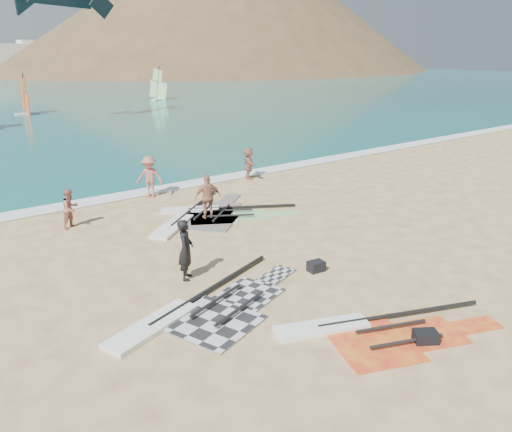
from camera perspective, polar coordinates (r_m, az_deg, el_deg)
ground at (r=14.82m, az=10.64°, el=-7.31°), size 300.00×300.00×0.00m
surf_line at (r=24.22m, az=-11.32°, el=2.86°), size 300.00×1.20×0.04m
headland_main at (r=168.36m, az=-3.05°, el=16.27°), size 143.00×143.00×45.00m
headland_minor at (r=197.74m, az=3.98°, el=16.57°), size 70.00×70.00×28.00m
rig_grey at (r=13.00m, az=-6.22°, el=-10.70°), size 6.31×3.63×0.20m
rig_green at (r=20.41m, az=-4.39°, el=0.38°), size 5.10×4.02×0.20m
rig_orange at (r=19.91m, az=-6.75°, el=-0.16°), size 5.87×4.78×0.20m
rig_red at (r=12.39m, az=13.13°, el=-12.72°), size 5.25×3.31×0.20m
gear_bag_near at (r=15.24m, az=6.88°, el=-5.73°), size 0.53×0.41×0.31m
gear_bag_far at (r=12.28m, az=18.81°, el=-13.00°), size 0.64×0.59×0.32m
person_wetsuit at (r=14.51m, az=-8.03°, el=-3.82°), size 0.74×0.79×1.81m
beachgoer_left at (r=19.83m, az=-20.42°, el=0.81°), size 0.90×0.83×1.49m
beachgoer_mid at (r=23.01m, az=-12.08°, el=4.41°), size 1.37×1.33×1.87m
beachgoer_back at (r=19.58m, az=-5.52°, el=2.16°), size 1.13×0.73×1.79m
beachgoer_right at (r=25.82m, az=-0.85°, el=6.05°), size 1.14×1.57×1.64m
windsurfer_centre at (r=57.66m, az=-24.84°, el=11.72°), size 2.34×2.84×4.24m
windsurfer_right at (r=69.47m, az=-11.10°, el=13.95°), size 2.51×2.71×4.47m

